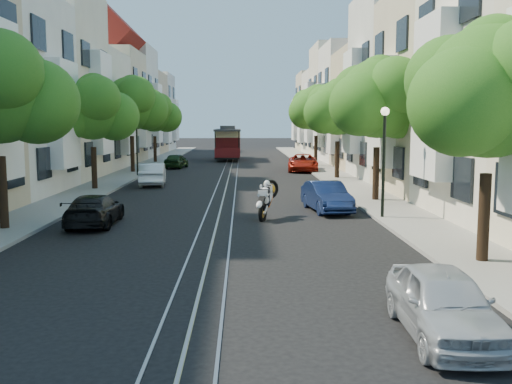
{
  "coord_description": "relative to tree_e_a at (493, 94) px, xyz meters",
  "views": [
    {
      "loc": [
        0.95,
        -17.42,
        3.67
      ],
      "look_at": [
        1.42,
        2.34,
        1.29
      ],
      "focal_mm": 40.0,
      "sensor_mm": 36.0,
      "label": 1
    }
  ],
  "objects": [
    {
      "name": "tree_e_c",
      "position": [
        0.0,
        23.0,
        0.2
      ],
      "size": [
        4.84,
        3.99,
        6.52
      ],
      "color": "black",
      "rests_on": "ground"
    },
    {
      "name": "tree_e_a",
      "position": [
        0.0,
        0.0,
        0.0
      ],
      "size": [
        4.72,
        3.87,
        6.27
      ],
      "color": "black",
      "rests_on": "ground"
    },
    {
      "name": "lamp_west",
      "position": [
        -13.56,
        25.02,
        -1.55
      ],
      "size": [
        0.32,
        0.32,
        4.16
      ],
      "color": "black",
      "rests_on": "ground"
    },
    {
      "name": "tree_w_b",
      "position": [
        -14.4,
        17.0,
        0.0
      ],
      "size": [
        4.72,
        3.87,
        6.27
      ],
      "color": "black",
      "rests_on": "ground"
    },
    {
      "name": "tree_w_c",
      "position": [
        -14.4,
        28.0,
        0.67
      ],
      "size": [
        5.13,
        4.28,
        7.09
      ],
      "color": "black",
      "rests_on": "ground"
    },
    {
      "name": "parked_car_e_near",
      "position": [
        -2.86,
        -4.98,
        -3.8
      ],
      "size": [
        1.52,
        3.57,
        1.2
      ],
      "primitive_type": "imported",
      "rotation": [
        0.0,
        0.0,
        -0.03
      ],
      "color": "#A5AAB1",
      "rests_on": "ground"
    },
    {
      "name": "lane_line",
      "position": [
        -7.26,
        31.02,
        -4.4
      ],
      "size": [
        0.08,
        80.0,
        0.01
      ],
      "primitive_type": "cube",
      "color": "tan",
      "rests_on": "ground"
    },
    {
      "name": "parked_car_e_mid",
      "position": [
        -2.79,
        9.18,
        -3.77
      ],
      "size": [
        1.84,
        3.95,
        1.25
      ],
      "primitive_type": "imported",
      "rotation": [
        0.0,
        0.0,
        0.14
      ],
      "color": "#0C183D",
      "rests_on": "ground"
    },
    {
      "name": "townhouses_west",
      "position": [
        -19.13,
        30.94,
        0.68
      ],
      "size": [
        7.75,
        72.0,
        11.76
      ],
      "color": "silver",
      "rests_on": "ground"
    },
    {
      "name": "rail_slot",
      "position": [
        -7.26,
        31.02,
        -4.39
      ],
      "size": [
        0.06,
        80.0,
        0.02
      ],
      "primitive_type": "cube",
      "color": "gray",
      "rests_on": "ground"
    },
    {
      "name": "parked_car_w_mid",
      "position": [
        -11.66,
        19.57,
        -3.73
      ],
      "size": [
        1.8,
        4.16,
        1.33
      ],
      "primitive_type": "imported",
      "rotation": [
        0.0,
        0.0,
        3.24
      ],
      "color": "silver",
      "rests_on": "ground"
    },
    {
      "name": "ground",
      "position": [
        -7.26,
        31.02,
        -4.4
      ],
      "size": [
        200.0,
        200.0,
        0.0
      ],
      "primitive_type": "plane",
      "color": "black",
      "rests_on": "ground"
    },
    {
      "name": "cable_car",
      "position": [
        -7.76,
        43.47,
        -2.54
      ],
      "size": [
        2.56,
        8.18,
        3.14
      ],
      "rotation": [
        0.0,
        0.0,
        0.0
      ],
      "color": "black",
      "rests_on": "ground"
    },
    {
      "name": "tree_w_d",
      "position": [
        -14.4,
        39.0,
        0.2
      ],
      "size": [
        4.84,
        3.99,
        6.52
      ],
      "color": "black",
      "rests_on": "ground"
    },
    {
      "name": "rail_right",
      "position": [
        -6.71,
        31.02,
        -4.39
      ],
      "size": [
        0.06,
        80.0,
        0.02
      ],
      "primitive_type": "cube",
      "color": "gray",
      "rests_on": "ground"
    },
    {
      "name": "tree_e_b",
      "position": [
        0.0,
        12.0,
        0.34
      ],
      "size": [
        4.93,
        4.08,
        6.68
      ],
      "color": "black",
      "rests_on": "ground"
    },
    {
      "name": "sportbike_rider",
      "position": [
        -5.41,
        7.34,
        -3.55
      ],
      "size": [
        0.94,
        1.88,
        1.53
      ],
      "rotation": [
        0.0,
        0.0,
        -0.31
      ],
      "color": "black",
      "rests_on": "ground"
    },
    {
      "name": "sidewalk_west",
      "position": [
        -14.51,
        31.02,
        -4.34
      ],
      "size": [
        2.5,
        80.0,
        0.12
      ],
      "primitive_type": "cube",
      "color": "gray",
      "rests_on": "ground"
    },
    {
      "name": "sidewalk_east",
      "position": [
        -0.01,
        31.02,
        -4.34
      ],
      "size": [
        2.5,
        80.0,
        0.12
      ],
      "primitive_type": "cube",
      "color": "gray",
      "rests_on": "ground"
    },
    {
      "name": "lamp_east",
      "position": [
        -0.96,
        7.02,
        -1.55
      ],
      "size": [
        0.32,
        0.32,
        4.16
      ],
      "color": "black",
      "rests_on": "ground"
    },
    {
      "name": "parked_car_w_far",
      "position": [
        -11.77,
        32.7,
        -3.79
      ],
      "size": [
        1.88,
        3.71,
        1.21
      ],
      "primitive_type": "imported",
      "rotation": [
        0.0,
        0.0,
        3.01
      ],
      "color": "black",
      "rests_on": "ground"
    },
    {
      "name": "rail_left",
      "position": [
        -7.81,
        31.02,
        -4.39
      ],
      "size": [
        0.06,
        80.0,
        0.02
      ],
      "primitive_type": "cube",
      "color": "gray",
      "rests_on": "ground"
    },
    {
      "name": "parked_car_w_near",
      "position": [
        -11.66,
        6.09,
        -3.83
      ],
      "size": [
        1.69,
        3.95,
        1.14
      ],
      "primitive_type": "imported",
      "rotation": [
        0.0,
        0.0,
        3.17
      ],
      "color": "black",
      "rests_on": "ground"
    },
    {
      "name": "parked_car_e_far",
      "position": [
        -1.66,
        29.23,
        -3.73
      ],
      "size": [
        2.66,
        5.01,
        1.34
      ],
      "primitive_type": "imported",
      "rotation": [
        0.0,
        0.0,
        -0.09
      ],
      "color": "maroon",
      "rests_on": "ground"
    },
    {
      "name": "tree_e_d",
      "position": [
        0.0,
        34.0,
        0.47
      ],
      "size": [
        5.01,
        4.16,
        6.85
      ],
      "color": "black",
      "rests_on": "ground"
    },
    {
      "name": "townhouses_east",
      "position": [
        4.61,
        30.94,
        0.79
      ],
      "size": [
        7.75,
        72.0,
        12.0
      ],
      "color": "beige",
      "rests_on": "ground"
    }
  ]
}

